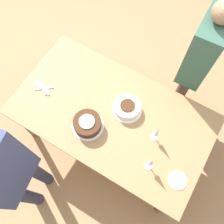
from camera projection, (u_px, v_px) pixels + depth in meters
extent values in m
plane|color=#A87F56|center=(112.00, 138.00, 2.88)|extent=(12.00, 12.00, 0.00)
cube|color=#9E754C|center=(112.00, 115.00, 2.21)|extent=(1.75, 0.98, 0.03)
cylinder|color=brown|center=(25.00, 124.00, 2.57)|extent=(0.07, 0.07, 0.71)
cylinder|color=brown|center=(164.00, 209.00, 2.26)|extent=(0.07, 0.07, 0.71)
cylinder|color=brown|center=(70.00, 65.00, 2.85)|extent=(0.07, 0.07, 0.71)
cylinder|color=brown|center=(201.00, 133.00, 2.53)|extent=(0.07, 0.07, 0.71)
cylinder|color=white|center=(127.00, 109.00, 2.21)|extent=(0.27, 0.27, 0.01)
cylinder|color=silver|center=(127.00, 107.00, 2.18)|extent=(0.23, 0.23, 0.07)
cylinder|color=#422614|center=(128.00, 105.00, 2.14)|extent=(0.13, 0.13, 0.01)
cylinder|color=white|center=(88.00, 126.00, 2.15)|extent=(0.28, 0.28, 0.01)
cylinder|color=#422614|center=(87.00, 124.00, 2.11)|extent=(0.24, 0.24, 0.09)
cylinder|color=silver|center=(87.00, 122.00, 2.06)|extent=(0.13, 0.13, 0.01)
cylinder|color=silver|center=(154.00, 137.00, 2.11)|extent=(0.06, 0.06, 0.00)
cylinder|color=silver|center=(155.00, 135.00, 2.07)|extent=(0.01, 0.01, 0.09)
cone|color=silver|center=(157.00, 131.00, 1.97)|extent=(0.04, 0.04, 0.13)
cylinder|color=silver|center=(149.00, 166.00, 2.02)|extent=(0.07, 0.07, 0.00)
cylinder|color=silver|center=(150.00, 164.00, 1.97)|extent=(0.01, 0.01, 0.11)
cone|color=silver|center=(152.00, 162.00, 1.87)|extent=(0.04, 0.04, 0.11)
cylinder|color=silver|center=(178.00, 180.00, 1.98)|extent=(0.15, 0.15, 0.01)
cube|color=silver|center=(44.00, 87.00, 2.30)|extent=(0.17, 0.04, 0.00)
cube|color=silver|center=(41.00, 88.00, 2.29)|extent=(0.17, 0.02, 0.00)
cube|color=silver|center=(44.00, 88.00, 2.29)|extent=(0.14, 0.11, 0.00)
cube|color=silver|center=(43.00, 86.00, 2.29)|extent=(0.14, 0.11, 0.00)
cube|color=silver|center=(41.00, 88.00, 2.28)|extent=(0.16, 0.07, 0.00)
cube|color=silver|center=(44.00, 88.00, 2.28)|extent=(0.16, 0.08, 0.00)
cylinder|color=#2D334C|center=(27.00, 196.00, 2.24)|extent=(0.11, 0.11, 0.83)
cylinder|color=#2D334C|center=(38.00, 173.00, 2.32)|extent=(0.11, 0.11, 0.83)
cylinder|color=#4C4238|center=(186.00, 81.00, 2.73)|extent=(0.11, 0.11, 0.77)
cylinder|color=#4C4238|center=(178.00, 97.00, 2.66)|extent=(0.11, 0.11, 0.77)
cube|color=#335647|center=(204.00, 49.00, 2.05)|extent=(0.23, 0.41, 0.64)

